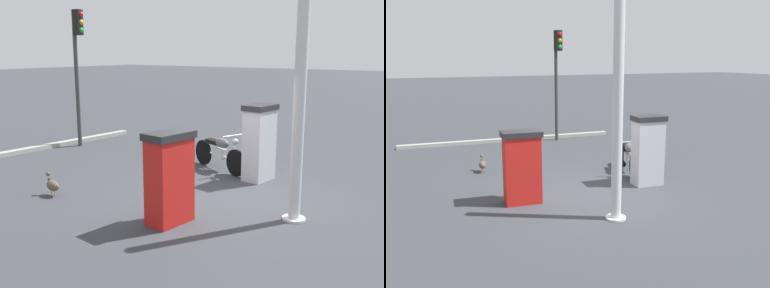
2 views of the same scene
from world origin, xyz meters
The scene contains 8 objects.
ground_plane centered at (0.00, 0.00, 0.00)m, with size 120.00×120.00×0.00m, color #383A3F.
fuel_pump_near centered at (0.08, -1.58, 0.86)m, with size 0.61×0.81×1.70m.
fuel_pump_far centered at (0.08, 1.59, 0.79)m, with size 0.61×0.88×1.56m.
motorcycle_near_pump centered at (1.22, -1.75, 0.47)m, with size 1.84×0.87×0.96m.
wandering_duck centered at (2.87, 1.86, 0.23)m, with size 0.47×0.24×0.47m.
roadside_traffic_light centered at (6.15, -1.68, 2.72)m, with size 0.40×0.29×4.01m.
canopy_support_pole centered at (-1.57, 0.23, 2.00)m, with size 0.40×0.40×4.16m.
road_edge_kerb centered at (6.76, 0.00, 0.06)m, with size 0.71×7.81×0.12m.
Camera 1 is at (-4.44, 7.15, 2.86)m, focal length 41.88 mm.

